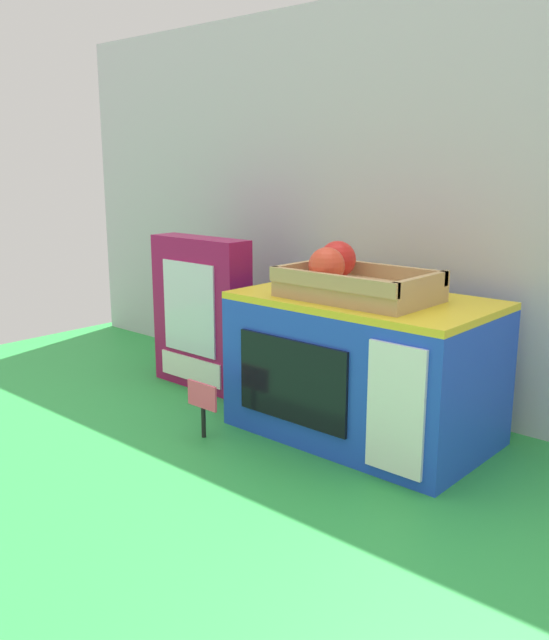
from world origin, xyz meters
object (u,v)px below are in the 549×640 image
Objects in this scene: toy_microwave at (363,367)px; price_sign at (202,401)px; food_groups_crate at (349,280)px; cookie_set_box at (201,313)px.

toy_microwave reaches higher than price_sign.
price_sign is at bearing -135.80° from food_groups_crate.
cookie_set_box is at bearing 137.87° from price_sign.
food_groups_crate is at bearing -123.95° from toy_microwave.
toy_microwave is 1.36× the size of cookie_set_box.
price_sign is (0.21, -0.19, -0.09)m from cookie_set_box.
food_groups_crate is at bearing 44.20° from price_sign.
cookie_set_box is at bearing -179.13° from toy_microwave.
price_sign is (-0.20, -0.20, -0.06)m from toy_microwave.
cookie_set_box reaches higher than toy_microwave.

